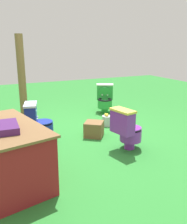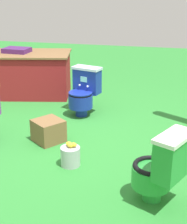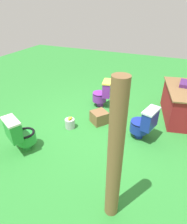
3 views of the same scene
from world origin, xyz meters
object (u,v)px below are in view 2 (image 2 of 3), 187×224
small_crate (48,131)px  lemon_bucket (70,156)px  toilet_green (161,167)px  vendor_table (29,74)px  toilet_blue (84,91)px

small_crate → lemon_bucket: small_crate is taller
toilet_green → vendor_table: 3.70m
small_crate → toilet_green: bearing=-34.6°
lemon_bucket → vendor_table: bearing=122.5°
toilet_green → lemon_bucket: size_ratio=2.63×
toilet_blue → small_crate: 1.08m
vendor_table → lemon_bucket: bearing=-57.5°
small_crate → lemon_bucket: (0.46, -0.53, -0.03)m
toilet_green → lemon_bucket: toilet_green is taller
small_crate → vendor_table: bearing=119.7°
vendor_table → small_crate: 2.04m
vendor_table → small_crate: (1.00, -1.76, -0.25)m
toilet_blue → small_crate: toilet_blue is taller
toilet_blue → lemon_bucket: toilet_blue is taller
toilet_blue → lemon_bucket: (0.26, -1.57, -0.25)m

